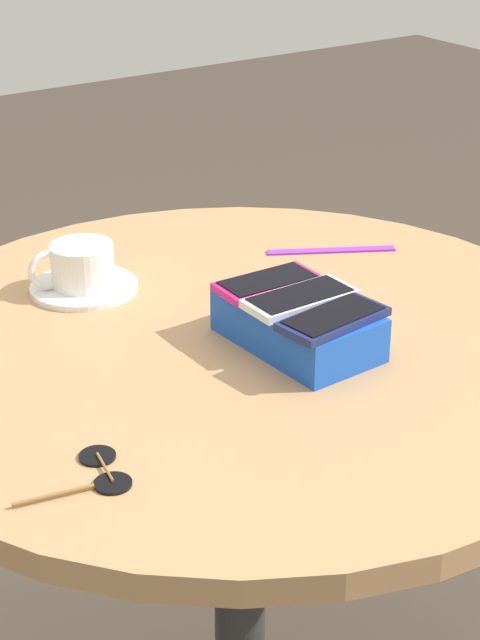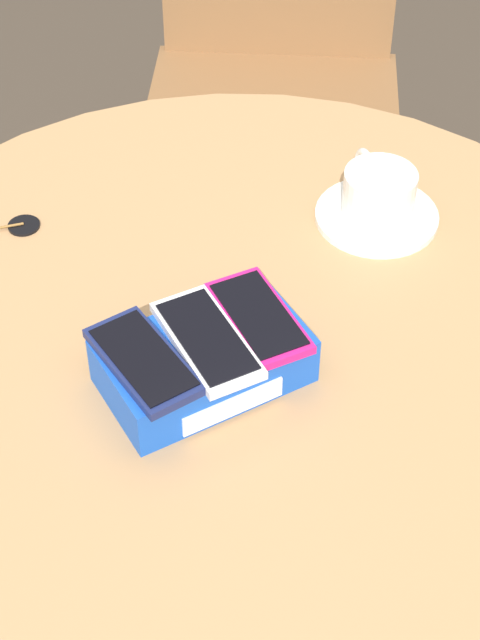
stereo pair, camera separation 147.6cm
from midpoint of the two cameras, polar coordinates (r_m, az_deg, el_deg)
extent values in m
cylinder|color=#2D2D2D|center=(1.23, 30.87, -25.33)|extent=(0.07, 0.07, 0.67)
cylinder|color=tan|center=(0.95, 38.81, -16.90)|extent=(0.90, 0.90, 0.03)
cube|color=blue|center=(0.88, 40.16, -19.32)|extent=(0.20, 0.12, 0.05)
cube|color=white|center=(0.89, 42.98, -21.92)|extent=(0.11, 0.01, 0.02)
cube|color=navy|center=(0.81, 39.15, -20.82)|extent=(0.08, 0.13, 0.01)
cube|color=black|center=(0.81, 39.33, -20.63)|extent=(0.07, 0.12, 0.00)
cube|color=silver|center=(0.86, 41.46, -18.37)|extent=(0.06, 0.13, 0.01)
cube|color=black|center=(0.85, 41.64, -18.18)|extent=(0.05, 0.12, 0.00)
cube|color=#D11975|center=(0.90, 43.03, -15.98)|extent=(0.06, 0.13, 0.01)
cube|color=black|center=(0.90, 43.20, -15.79)|extent=(0.05, 0.11, 0.00)
cylinder|color=white|center=(1.11, 41.27, -6.82)|extent=(0.14, 0.14, 0.01)
cylinder|color=white|center=(1.09, 42.05, -5.74)|extent=(0.08, 0.08, 0.06)
cylinder|color=brown|center=(1.08, 42.60, -4.97)|extent=(0.07, 0.07, 0.00)
torus|color=white|center=(1.10, 40.50, -4.10)|extent=(0.02, 0.06, 0.05)
cylinder|color=black|center=(0.89, 21.49, -9.23)|extent=(0.04, 0.04, 0.00)
cylinder|color=olive|center=(0.88, 20.16, -9.57)|extent=(0.05, 0.01, 0.00)
cube|color=brown|center=(1.57, 23.36, 3.38)|extent=(0.60, 0.60, 0.02)
cylinder|color=brown|center=(1.54, 15.63, -7.47)|extent=(0.04, 0.04, 0.44)
cylinder|color=brown|center=(1.68, 29.04, -7.52)|extent=(0.04, 0.04, 0.44)
cylinder|color=brown|center=(1.81, 14.06, 2.40)|extent=(0.04, 0.04, 0.44)
cylinder|color=brown|center=(1.93, 25.67, 1.69)|extent=(0.04, 0.04, 0.44)
camera|label=1|loc=(0.74, -55.06, 19.87)|focal=60.00mm
camera|label=2|loc=(0.74, 124.94, -19.87)|focal=60.00mm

